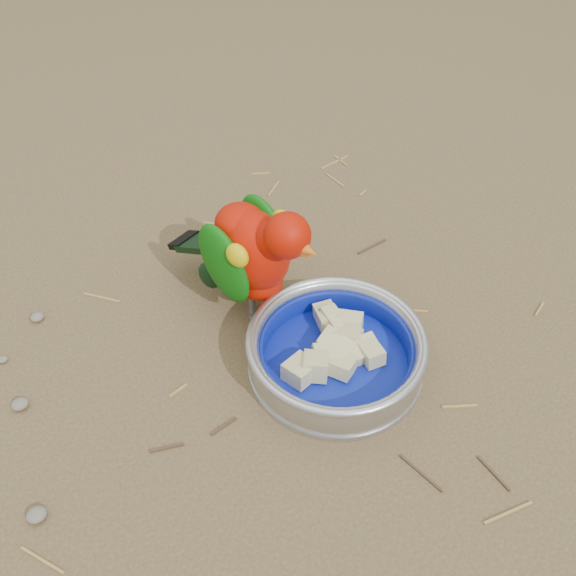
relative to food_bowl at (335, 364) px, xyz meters
name	(u,v)px	position (x,y,z in m)	size (l,w,h in m)	color
ground	(255,375)	(-0.10, 0.04, -0.01)	(60.00, 60.00, 0.00)	brown
food_bowl	(335,364)	(0.00, 0.00, 0.00)	(0.24, 0.24, 0.02)	#B2B2BA
bowl_wall	(336,350)	(0.00, 0.00, 0.03)	(0.24, 0.24, 0.04)	#B2B2BA
fruit_wedges	(336,353)	(0.00, 0.00, 0.02)	(0.14, 0.14, 0.03)	#D2C588
lory_parrot	(254,260)	(-0.05, 0.15, 0.09)	(0.11, 0.24, 0.19)	#AE1002
ground_debris	(239,324)	(-0.09, 0.13, -0.01)	(0.90, 0.80, 0.01)	#A67F44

